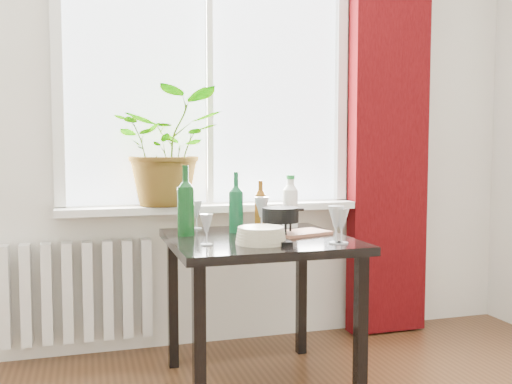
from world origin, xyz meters
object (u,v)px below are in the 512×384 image
object	(u,v)px
fondue_pot	(280,222)
wineglass_back_left	(196,215)
radiator	(78,291)
wine_bottle_right	(236,202)
wineglass_front_right	(336,224)
wineglass_front_left	(207,229)
wineglass_back_center	(262,214)
plate_stack	(261,236)
tv_remote	(281,241)
bottle_amber	(260,204)
cutting_board	(301,233)
potted_plant	(168,147)
wine_bottle_left	(186,200)
table	(259,256)
wineglass_far_right	(342,226)
cleaning_bottle	(290,201)

from	to	relation	value
fondue_pot	wineglass_back_left	bearing A→B (deg)	130.76
radiator	wine_bottle_right	world-z (taller)	wine_bottle_right
wineglass_front_right	wineglass_front_left	distance (m)	0.58
wineglass_back_center	plate_stack	xyz separation A→B (m)	(-0.11, -0.34, -0.06)
wineglass_back_center	tv_remote	bearing A→B (deg)	-92.99
bottle_amber	wineglass_front_left	world-z (taller)	bottle_amber
bottle_amber	plate_stack	size ratio (longest dim) A/B	1.13
cutting_board	potted_plant	bearing A→B (deg)	134.31
wine_bottle_left	wineglass_back_center	bearing A→B (deg)	0.91
wineglass_front_right	wineglass_back_left	world-z (taller)	wineglass_front_right
wineglass_back_left	fondue_pot	size ratio (longest dim) A/B	0.74
table	plate_stack	world-z (taller)	plate_stack
wine_bottle_left	wineglass_far_right	bearing A→B (deg)	-34.56
table	wineglass_front_right	bearing A→B (deg)	-44.64
fondue_pot	wineglass_back_center	bearing A→B (deg)	105.53
wine_bottle_right	wineglass_back_center	size ratio (longest dim) A/B	1.69
wineglass_front_left	tv_remote	bearing A→B (deg)	-8.46
wine_bottle_left	plate_stack	size ratio (longest dim) A/B	1.54
wineglass_front_left	tv_remote	size ratio (longest dim) A/B	0.83
cutting_board	fondue_pot	bearing A→B (deg)	-173.32
fondue_pot	tv_remote	bearing A→B (deg)	-112.18
wineglass_front_right	wineglass_back_center	world-z (taller)	wineglass_back_center
wineglass_back_center	wineglass_front_right	bearing A→B (deg)	-63.18
wine_bottle_right	potted_plant	bearing A→B (deg)	123.14
radiator	bottle_amber	xyz separation A→B (m)	(0.96, -0.31, 0.49)
wine_bottle_left	bottle_amber	world-z (taller)	wine_bottle_left
cleaning_bottle	radiator	bearing A→B (deg)	162.40
potted_plant	cleaning_bottle	bearing A→B (deg)	-28.53
potted_plant	wineglass_front_left	xyz separation A→B (m)	(0.06, -0.77, -0.36)
cleaning_bottle	wineglass_front_left	xyz separation A→B (m)	(-0.55, -0.44, -0.07)
table	fondue_pot	distance (m)	0.20
wine_bottle_left	bottle_amber	xyz separation A→B (m)	(0.44, 0.17, -0.05)
radiator	wine_bottle_left	xyz separation A→B (m)	(0.52, -0.48, 0.54)
wineglass_back_center	fondue_pot	world-z (taller)	wineglass_back_center
wineglass_back_left	wineglass_back_center	bearing A→B (deg)	-34.73
plate_stack	cutting_board	bearing A→B (deg)	37.69
tv_remote	radiator	bearing A→B (deg)	136.87
wine_bottle_right	wineglass_front_right	xyz separation A→B (m)	(0.35, -0.46, -0.07)
tv_remote	wine_bottle_right	bearing A→B (deg)	105.80
wineglass_back_center	fondue_pot	bearing A→B (deg)	-70.35
radiator	fondue_pot	bearing A→B (deg)	-32.80
wineglass_back_center	fondue_pot	distance (m)	0.16
radiator	bottle_amber	bearing A→B (deg)	-17.84
radiator	tv_remote	size ratio (longest dim) A/B	4.71
wine_bottle_left	wineglass_back_left	bearing A→B (deg)	66.46
table	fondue_pot	world-z (taller)	fondue_pot
plate_stack	table	bearing A→B (deg)	76.27
plate_stack	wine_bottle_right	bearing A→B (deg)	92.98
radiator	cleaning_bottle	bearing A→B (deg)	-17.60
table	wineglass_far_right	size ratio (longest dim) A/B	5.24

